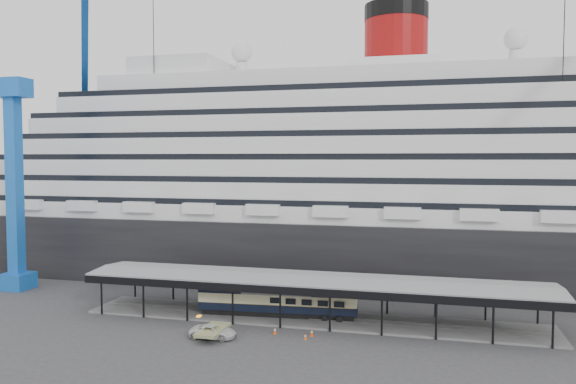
% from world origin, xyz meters
% --- Properties ---
extents(ground, '(200.00, 200.00, 0.00)m').
position_xyz_m(ground, '(0.00, 0.00, 0.00)').
color(ground, '#343437').
rests_on(ground, ground).
extents(cruise_ship, '(130.00, 30.00, 43.90)m').
position_xyz_m(cruise_ship, '(0.05, 32.00, 18.35)').
color(cruise_ship, black).
rests_on(cruise_ship, ground).
extents(platform_canopy, '(56.00, 9.18, 5.30)m').
position_xyz_m(platform_canopy, '(0.00, 5.00, 2.36)').
color(platform_canopy, slate).
rests_on(platform_canopy, ground).
extents(crane_blue, '(22.63, 19.19, 47.60)m').
position_xyz_m(crane_blue, '(-45.11, 10.62, 19.96)').
color(crane_blue, blue).
rests_on(crane_blue, ground).
extents(port_truck, '(5.06, 2.34, 1.40)m').
position_xyz_m(port_truck, '(-9.02, -4.39, 0.70)').
color(port_truck, silver).
rests_on(port_truck, ground).
extents(pullman_carriage, '(19.63, 3.99, 19.14)m').
position_xyz_m(pullman_carriage, '(-4.30, 5.00, 2.35)').
color(pullman_carriage, black).
rests_on(pullman_carriage, ground).
extents(traffic_cone_left, '(0.43, 0.43, 0.80)m').
position_xyz_m(traffic_cone_left, '(1.27, -1.19, 0.40)').
color(traffic_cone_left, '#D5400B').
rests_on(traffic_cone_left, ground).
extents(traffic_cone_mid, '(0.47, 0.47, 0.77)m').
position_xyz_m(traffic_cone_mid, '(-2.87, -1.43, 0.38)').
color(traffic_cone_mid, '#E3490C').
rests_on(traffic_cone_mid, ground).
extents(traffic_cone_right, '(0.35, 0.35, 0.66)m').
position_xyz_m(traffic_cone_right, '(0.83, -2.51, 0.33)').
color(traffic_cone_right, '#EB5F0D').
rests_on(traffic_cone_right, ground).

